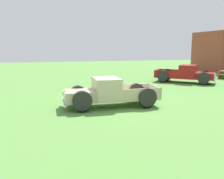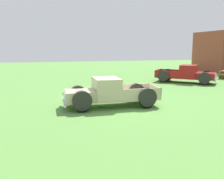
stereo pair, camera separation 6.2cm
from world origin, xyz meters
The scene contains 4 objects.
ground_plane centered at (0.00, 0.00, 0.00)m, with size 80.00×80.00×0.00m, color #5B9342.
pickup_truck_foreground centered at (0.19, -1.04, 0.72)m, with size 1.99×4.98×1.51m.
pickup_truck_behind_left centered at (-6.38, 8.00, 0.74)m, with size 4.67×4.97×1.55m.
brick_pavilion centered at (-15.08, 17.95, 2.50)m, with size 6.16×4.36×4.99m.
Camera 2 is at (12.41, -3.95, 3.10)m, focal length 39.52 mm.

